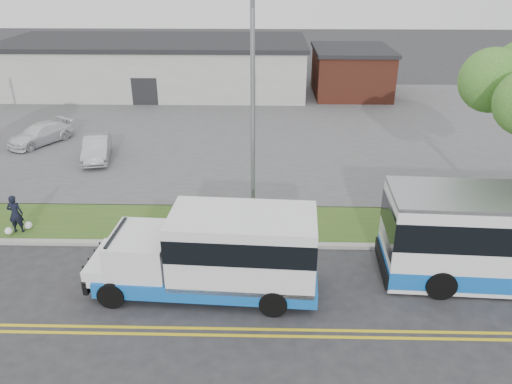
{
  "coord_description": "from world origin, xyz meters",
  "views": [
    {
      "loc": [
        3.58,
        -16.11,
        10.48
      ],
      "look_at": [
        3.12,
        2.85,
        1.6
      ],
      "focal_mm": 35.0,
      "sensor_mm": 36.0,
      "label": 1
    }
  ],
  "objects_px": {
    "shuttle_bus": "(220,251)",
    "pedestrian": "(15,214)",
    "streetlight_near": "(253,108)",
    "parked_car_b": "(40,134)",
    "parked_car_a": "(97,148)"
  },
  "relations": [
    {
      "from": "streetlight_near",
      "to": "pedestrian",
      "type": "relative_size",
      "value": 5.67
    },
    {
      "from": "shuttle_bus",
      "to": "parked_car_b",
      "type": "relative_size",
      "value": 1.9
    },
    {
      "from": "pedestrian",
      "to": "parked_car_a",
      "type": "relative_size",
      "value": 0.43
    },
    {
      "from": "shuttle_bus",
      "to": "parked_car_a",
      "type": "xyz_separation_m",
      "value": [
        -8.15,
        12.17,
        -0.86
      ]
    },
    {
      "from": "streetlight_near",
      "to": "parked_car_b",
      "type": "distance_m",
      "value": 17.43
    },
    {
      "from": "pedestrian",
      "to": "streetlight_near",
      "type": "bearing_deg",
      "value": 178.88
    },
    {
      "from": "streetlight_near",
      "to": "pedestrian",
      "type": "height_order",
      "value": "streetlight_near"
    },
    {
      "from": "shuttle_bus",
      "to": "parked_car_a",
      "type": "relative_size",
      "value": 2.04
    },
    {
      "from": "streetlight_near",
      "to": "parked_car_b",
      "type": "height_order",
      "value": "streetlight_near"
    },
    {
      "from": "shuttle_bus",
      "to": "parked_car_a",
      "type": "bearing_deg",
      "value": 127.14
    },
    {
      "from": "shuttle_bus",
      "to": "parked_car_b",
      "type": "bearing_deg",
      "value": 133.58
    },
    {
      "from": "streetlight_near",
      "to": "parked_car_a",
      "type": "bearing_deg",
      "value": 140.17
    },
    {
      "from": "shuttle_bus",
      "to": "pedestrian",
      "type": "relative_size",
      "value": 4.74
    },
    {
      "from": "streetlight_near",
      "to": "parked_car_b",
      "type": "relative_size",
      "value": 2.27
    },
    {
      "from": "pedestrian",
      "to": "parked_car_a",
      "type": "distance_m",
      "value": 8.46
    }
  ]
}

